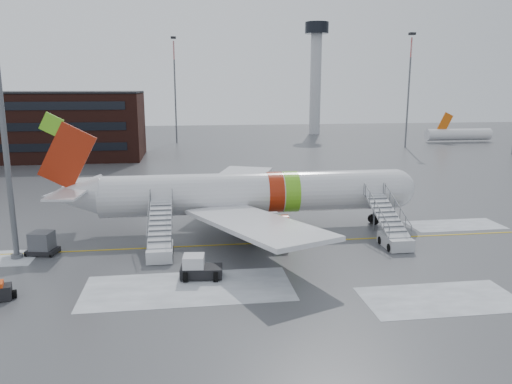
{
  "coord_description": "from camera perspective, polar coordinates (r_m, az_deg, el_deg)",
  "views": [
    {
      "loc": [
        -5.89,
        -41.83,
        13.41
      ],
      "look_at": [
        0.24,
        1.58,
        4.0
      ],
      "focal_mm": 35.0,
      "sensor_mm": 36.0,
      "label": 1
    }
  ],
  "objects": [
    {
      "name": "ground",
      "position": [
        44.32,
        -0.02,
        -5.5
      ],
      "size": [
        260.0,
        260.0,
        0.0
      ],
      "primitive_type": "plane",
      "color": "#494C4F",
      "rests_on": "ground"
    },
    {
      "name": "light_mast_far_ne",
      "position": [
        114.34,
        17.09,
        11.81
      ],
      "size": [
        1.2,
        1.2,
        24.25
      ],
      "color": "#595B60",
      "rests_on": "ground"
    },
    {
      "name": "airstair_aft",
      "position": [
        40.85,
        -10.89,
        -5.7
      ],
      "size": [
        2.05,
        7.7,
        3.48
      ],
      "color": "silver",
      "rests_on": "ground"
    },
    {
      "name": "uld_container",
      "position": [
        44.0,
        -23.25,
        -5.46
      ],
      "size": [
        2.57,
        2.1,
        1.86
      ],
      "color": "black",
      "rests_on": "ground"
    },
    {
      "name": "airstair_fwd",
      "position": [
        44.29,
        15.29,
        -4.52
      ],
      "size": [
        2.05,
        7.7,
        3.48
      ],
      "color": "#B6B9BE",
      "rests_on": "ground"
    },
    {
      "name": "pushback_tug",
      "position": [
        35.92,
        -6.57,
        -8.62
      ],
      "size": [
        3.08,
        2.43,
        1.68
      ],
      "color": "black",
      "rests_on": "ground"
    },
    {
      "name": "light_mast_far_n",
      "position": [
        119.85,
        -9.26,
        12.17
      ],
      "size": [
        1.2,
        1.2,
        24.25
      ],
      "color": "#595B60",
      "rests_on": "ground"
    },
    {
      "name": "airliner",
      "position": [
        46.79,
        -1.5,
        -0.22
      ],
      "size": [
        35.03,
        32.97,
        11.18
      ],
      "color": "silver",
      "rests_on": "ground"
    },
    {
      "name": "distant_aircraft",
      "position": [
        126.72,
        24.78,
        4.93
      ],
      "size": [
        35.0,
        18.0,
        8.0
      ],
      "primitive_type": null,
      "color": "#D8590C",
      "rests_on": "ground"
    },
    {
      "name": "control_tower",
      "position": [
        141.56,
        6.86,
        14.2
      ],
      "size": [
        6.4,
        6.4,
        30.0
      ],
      "color": "#B2B5BA",
      "rests_on": "ground"
    }
  ]
}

